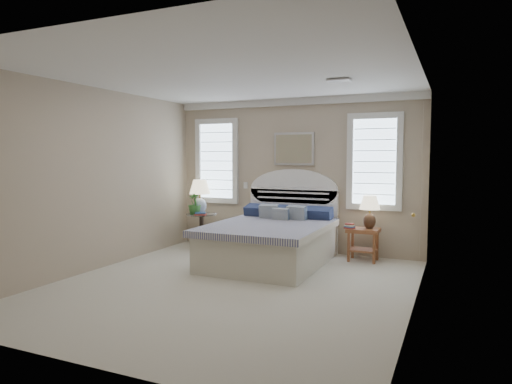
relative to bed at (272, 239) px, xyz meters
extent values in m
cube|color=beige|center=(0.00, -1.46, -0.39)|extent=(4.50, 5.00, 0.01)
cube|color=silver|center=(0.00, -1.46, 2.31)|extent=(4.50, 5.00, 0.01)
cube|color=tan|center=(0.00, 1.04, 0.96)|extent=(4.50, 0.02, 2.70)
cube|color=tan|center=(-2.25, -1.46, 0.96)|extent=(0.02, 5.00, 2.70)
cube|color=tan|center=(2.25, -1.46, 0.96)|extent=(0.02, 5.00, 2.70)
cube|color=silver|center=(0.00, 1.00, 2.25)|extent=(4.50, 0.08, 0.12)
cube|color=#B2B2B2|center=(1.20, -0.66, 2.29)|extent=(0.30, 0.20, 0.02)
cube|color=silver|center=(-0.95, 1.03, 0.76)|extent=(0.08, 0.01, 0.12)
cube|color=#C9E5FF|center=(-1.55, 1.02, 1.21)|extent=(0.90, 0.06, 1.60)
cube|color=#C9E5FF|center=(1.40, 1.02, 1.21)|extent=(0.90, 0.06, 1.60)
cube|color=silver|center=(0.00, 1.00, 1.43)|extent=(0.74, 0.04, 0.58)
cube|color=silver|center=(2.23, -0.26, 0.81)|extent=(0.02, 1.80, 2.40)
cube|color=silver|center=(0.00, -0.13, -0.11)|extent=(1.60, 2.10, 0.55)
cube|color=navy|center=(0.00, -0.18, 0.20)|extent=(1.72, 2.15, 0.10)
cube|color=white|center=(0.00, 0.98, 0.16)|extent=(1.62, 0.08, 1.10)
cube|color=#1D274A|center=(-0.40, 0.70, 0.34)|extent=(0.75, 0.31, 0.23)
cube|color=#1D274A|center=(0.40, 0.70, 0.34)|extent=(0.75, 0.31, 0.23)
cube|color=navy|center=(-0.25, 0.47, 0.32)|extent=(0.33, 0.20, 0.34)
cube|color=navy|center=(0.25, 0.47, 0.32)|extent=(0.33, 0.20, 0.34)
cube|color=navy|center=(0.00, 0.37, 0.30)|extent=(0.28, 0.14, 0.29)
cylinder|color=black|center=(-1.65, 0.59, -0.37)|extent=(0.32, 0.32, 0.03)
cylinder|color=black|center=(-1.65, 0.59, -0.09)|extent=(0.08, 0.08, 0.60)
cylinder|color=silver|center=(-1.65, 0.59, 0.23)|extent=(0.56, 0.56, 0.02)
cube|color=brown|center=(1.30, 0.69, 0.11)|extent=(0.50, 0.40, 0.06)
cube|color=brown|center=(1.30, 0.69, -0.21)|extent=(0.44, 0.34, 0.03)
cube|color=brown|center=(1.10, 0.54, -0.15)|extent=(0.04, 0.04, 0.47)
cube|color=brown|center=(1.10, 0.84, -0.15)|extent=(0.04, 0.04, 0.47)
cube|color=brown|center=(1.50, 0.54, -0.15)|extent=(0.04, 0.04, 0.47)
cube|color=brown|center=(1.50, 0.84, -0.15)|extent=(0.04, 0.04, 0.47)
cylinder|color=black|center=(-1.65, 0.56, -0.21)|extent=(0.41, 0.41, 0.35)
cylinder|color=white|center=(-1.70, 0.63, 0.26)|extent=(0.13, 0.13, 0.03)
ellipsoid|color=white|center=(-1.70, 0.63, 0.38)|extent=(0.25, 0.25, 0.30)
cylinder|color=gold|center=(-1.70, 0.63, 0.57)|extent=(0.03, 0.03, 0.11)
cylinder|color=black|center=(1.39, 0.73, 0.16)|extent=(0.12, 0.12, 0.03)
ellipsoid|color=black|center=(1.39, 0.73, 0.26)|extent=(0.21, 0.21, 0.25)
cylinder|color=gold|center=(1.39, 0.73, 0.42)|extent=(0.03, 0.03, 0.09)
imported|color=#40742E|center=(-1.72, 0.46, 0.45)|extent=(0.28, 0.28, 0.41)
cube|color=maroon|center=(-1.56, 0.40, 0.26)|extent=(0.23, 0.20, 0.03)
cube|color=navy|center=(-1.56, 0.40, 0.28)|extent=(0.22, 0.19, 0.03)
cube|color=maroon|center=(1.10, 0.58, 0.15)|extent=(0.17, 0.14, 0.02)
cube|color=navy|center=(1.10, 0.58, 0.18)|extent=(0.16, 0.13, 0.02)
cube|color=beige|center=(1.10, 0.58, 0.20)|extent=(0.15, 0.12, 0.02)
cube|color=maroon|center=(1.10, 0.58, 0.22)|extent=(0.14, 0.11, 0.02)
camera|label=1|loc=(2.65, -6.65, 1.29)|focal=32.00mm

